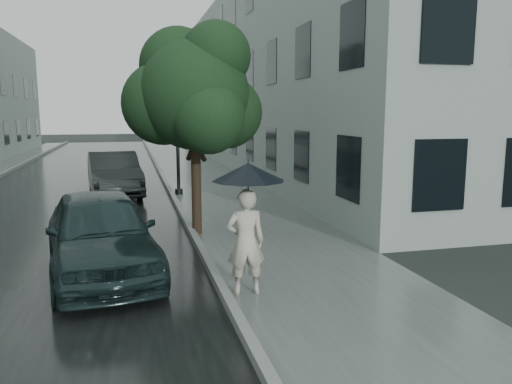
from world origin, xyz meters
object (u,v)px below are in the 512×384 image
object	(u,v)px
pedestrian	(246,242)
car_far	(114,173)
street_tree	(194,93)
car_near	(100,233)
lamp_post	(173,105)

from	to	relation	value
pedestrian	car_far	distance (m)	10.77
street_tree	car_near	distance (m)	4.22
street_tree	car_far	bearing A→B (deg)	108.28
street_tree	car_far	xyz separation A→B (m)	(-2.07, 6.26, -2.56)
car_far	pedestrian	bearing A→B (deg)	-84.21
car_far	car_near	bearing A→B (deg)	-96.53
lamp_post	car_far	distance (m)	3.17
pedestrian	car_far	xyz separation A→B (m)	(-2.30, 10.53, -0.10)
street_tree	pedestrian	bearing A→B (deg)	-86.88
pedestrian	street_tree	size ratio (longest dim) A/B	0.35
car_near	car_far	distance (m)	8.91
car_far	street_tree	bearing A→B (deg)	-78.26
car_near	street_tree	bearing A→B (deg)	43.70
pedestrian	street_tree	distance (m)	4.93
street_tree	car_near	bearing A→B (deg)	-128.02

